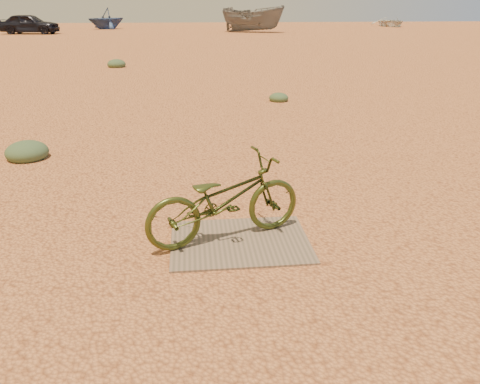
{
  "coord_description": "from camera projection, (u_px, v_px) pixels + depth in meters",
  "views": [
    {
      "loc": [
        -0.28,
        -4.1,
        2.3
      ],
      "look_at": [
        0.18,
        0.18,
        0.56
      ],
      "focal_mm": 35.0,
      "sensor_mm": 36.0,
      "label": 1
    }
  ],
  "objects": [
    {
      "name": "ground",
      "position": [
        224.0,
        252.0,
        4.67
      ],
      "size": [
        120.0,
        120.0,
        0.0
      ],
      "primitive_type": "plane",
      "color": "#E88C50",
      "rests_on": "ground"
    },
    {
      "name": "boat_far_right",
      "position": [
        391.0,
        22.0,
        49.57
      ],
      "size": [
        3.44,
        4.71,
        0.95
      ],
      "primitive_type": "imported",
      "rotation": [
        0.0,
        0.0,
        -0.04
      ],
      "color": "beige",
      "rests_on": "ground"
    },
    {
      "name": "kale_a",
      "position": [
        28.0,
        158.0,
        7.48
      ],
      "size": [
        0.66,
        0.66,
        0.36
      ],
      "primitive_type": "ellipsoid",
      "color": "#4B603E",
      "rests_on": "ground"
    },
    {
      "name": "bicycle",
      "position": [
        225.0,
        199.0,
        4.72
      ],
      "size": [
        1.77,
        1.1,
        0.88
      ],
      "primitive_type": "imported",
      "rotation": [
        0.0,
        0.0,
        1.91
      ],
      "color": "#394318",
      "rests_on": "plywood_board"
    },
    {
      "name": "car",
      "position": [
        29.0,
        24.0,
        37.4
      ],
      "size": [
        4.73,
        2.38,
        1.55
      ],
      "primitive_type": "imported",
      "rotation": [
        0.0,
        0.0,
        1.44
      ],
      "color": "black",
      "rests_on": "ground"
    },
    {
      "name": "kale_c",
      "position": [
        117.0,
        67.0,
        18.14
      ],
      "size": [
        0.7,
        0.7,
        0.39
      ],
      "primitive_type": "ellipsoid",
      "color": "#4B603E",
      "rests_on": "ground"
    },
    {
      "name": "plywood_board",
      "position": [
        240.0,
        241.0,
        4.84
      ],
      "size": [
        1.42,
        1.06,
        0.02
      ],
      "primitive_type": "cube",
      "color": "#7C6250",
      "rests_on": "ground"
    },
    {
      "name": "boat_mid_right",
      "position": [
        253.0,
        19.0,
        39.42
      ],
      "size": [
        5.86,
        4.42,
        2.14
      ],
      "primitive_type": "imported",
      "rotation": [
        0.0,
        0.0,
        1.09
      ],
      "color": "slate",
      "rests_on": "ground"
    },
    {
      "name": "boat_far_left",
      "position": [
        106.0,
        18.0,
        44.5
      ],
      "size": [
        4.84,
        4.77,
        1.93
      ],
      "primitive_type": "imported",
      "rotation": [
        0.0,
        0.0,
        -0.89
      ],
      "color": "#334A7D",
      "rests_on": "ground"
    },
    {
      "name": "kale_b",
      "position": [
        279.0,
        101.0,
        11.86
      ],
      "size": [
        0.49,
        0.49,
        0.27
      ],
      "primitive_type": "ellipsoid",
      "color": "#4B603E",
      "rests_on": "ground"
    }
  ]
}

